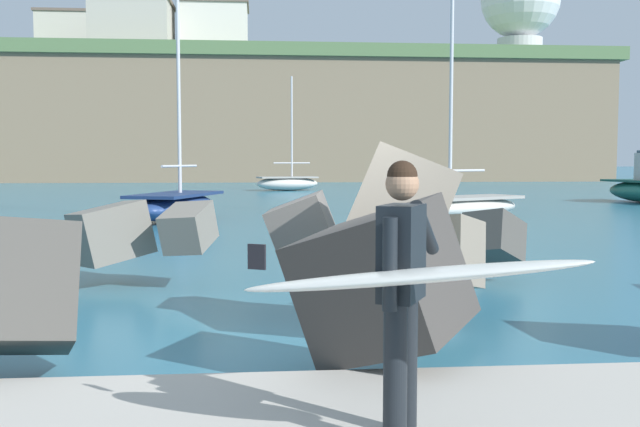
# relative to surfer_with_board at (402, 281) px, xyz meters

# --- Properties ---
(ground_plane) EXTENTS (400.00, 400.00, 0.00)m
(ground_plane) POSITION_rel_surfer_with_board_xyz_m (-0.33, 3.46, -1.28)
(ground_plane) COLOR #2D6B84
(breakwater_jetty) EXTENTS (31.06, 7.22, 2.21)m
(breakwater_jetty) POSITION_rel_surfer_with_board_xyz_m (2.09, 4.02, -0.28)
(breakwater_jetty) COLOR #605B56
(breakwater_jetty) RESTS_ON ground
(surfer_with_board) EXTENTS (2.02, 1.54, 1.78)m
(surfer_with_board) POSITION_rel_surfer_with_board_xyz_m (0.00, 0.00, 0.00)
(surfer_with_board) COLOR black
(surfer_with_board) RESTS_ON walkway_path
(boat_near_left) EXTENTS (5.53, 4.04, 7.40)m
(boat_near_left) POSITION_rel_surfer_with_board_xyz_m (6.00, 19.85, -0.82)
(boat_near_left) COLOR beige
(boat_near_left) RESTS_ON ground
(boat_mid_left) EXTENTS (3.24, 4.96, 7.93)m
(boat_mid_left) POSITION_rel_surfer_with_board_xyz_m (-3.54, 19.88, -0.74)
(boat_mid_left) COLOR navy
(boat_mid_left) RESTS_ON ground
(boat_mid_centre) EXTENTS (4.44, 2.68, 7.43)m
(boat_mid_centre) POSITION_rel_surfer_with_board_xyz_m (1.14, 43.04, -0.74)
(boat_mid_centre) COLOR beige
(boat_mid_centre) RESTS_ON ground
(boat_mid_right) EXTENTS (3.61, 5.09, 1.87)m
(boat_mid_right) POSITION_rel_surfer_with_board_xyz_m (10.55, 45.43, -0.70)
(boat_mid_right) COLOR maroon
(boat_mid_right) RESTS_ON ground
(headland_bluff) EXTENTS (77.45, 36.02, 12.40)m
(headland_bluff) POSITION_rel_surfer_with_board_xyz_m (-5.41, 78.03, 4.95)
(headland_bluff) COLOR #847056
(headland_bluff) RESTS_ON ground
(radar_dome) EXTENTS (8.84, 8.84, 12.14)m
(radar_dome) POSITION_rel_surfer_with_board_xyz_m (28.89, 76.25, 18.20)
(radar_dome) COLOR silver
(radar_dome) RESTS_ON headland_bluff
(station_building_west) EXTENTS (7.61, 5.61, 6.24)m
(station_building_west) POSITION_rel_surfer_with_board_xyz_m (-21.52, 81.29, 14.26)
(station_building_west) COLOR beige
(station_building_west) RESTS_ON headland_bluff
(station_building_central) EXTENTS (7.97, 7.33, 5.47)m
(station_building_central) POSITION_rel_surfer_with_board_xyz_m (-13.16, 70.78, 13.87)
(station_building_central) COLOR #B2ADA3
(station_building_central) RESTS_ON headland_bluff
(station_building_east) EXTENTS (7.18, 6.33, 5.95)m
(station_building_east) POSITION_rel_surfer_with_board_xyz_m (-5.16, 73.99, 14.12)
(station_building_east) COLOR silver
(station_building_east) RESTS_ON headland_bluff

